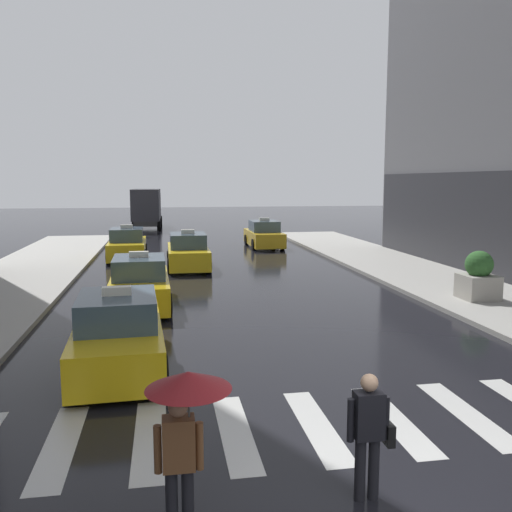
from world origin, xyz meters
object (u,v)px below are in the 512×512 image
(box_truck, at_px, (147,207))
(pedestrian_with_handbag, at_px, (369,429))
(taxi_second, at_px, (140,284))
(planter_mid_block, at_px, (478,277))
(taxi_lead, at_px, (118,335))
(taxi_third, at_px, (188,253))
(taxi_fifth, at_px, (264,235))
(pedestrian_with_umbrella, at_px, (185,409))
(taxi_fourth, at_px, (127,245))

(box_truck, xyz_separation_m, pedestrian_with_handbag, (3.81, -40.71, -0.92))
(taxi_second, distance_m, planter_mid_block, 11.05)
(taxi_second, bearing_deg, taxi_lead, -92.09)
(taxi_third, distance_m, taxi_fifth, 8.88)
(taxi_lead, relative_size, pedestrian_with_handbag, 2.80)
(pedestrian_with_handbag, bearing_deg, box_truck, 95.35)
(taxi_lead, relative_size, box_truck, 0.61)
(pedestrian_with_umbrella, distance_m, pedestrian_with_handbag, 2.38)
(box_truck, height_order, pedestrian_with_umbrella, box_truck)
(planter_mid_block, bearing_deg, pedestrian_with_handbag, -127.55)
(taxi_lead, height_order, taxi_fourth, same)
(taxi_third, xyz_separation_m, taxi_fifth, (4.94, 7.38, 0.00))
(pedestrian_with_umbrella, xyz_separation_m, planter_mid_block, (9.98, 10.36, -0.64))
(taxi_lead, distance_m, taxi_third, 13.59)
(pedestrian_with_umbrella, bearing_deg, taxi_second, 94.79)
(taxi_fifth, bearing_deg, taxi_second, -114.48)
(taxi_second, height_order, taxi_fourth, same)
(taxi_third, bearing_deg, taxi_second, -103.91)
(taxi_second, relative_size, taxi_fifth, 1.00)
(taxi_second, distance_m, pedestrian_with_umbrella, 11.80)
(taxi_lead, height_order, pedestrian_with_handbag, taxi_lead)
(taxi_lead, height_order, taxi_third, same)
(taxi_second, bearing_deg, taxi_fifth, 65.52)
(taxi_fifth, distance_m, planter_mid_block, 16.87)
(taxi_lead, relative_size, planter_mid_block, 2.88)
(box_truck, distance_m, planter_mid_block, 32.80)
(taxi_fourth, xyz_separation_m, taxi_fifth, (7.89, 4.00, 0.00))
(taxi_third, height_order, pedestrian_with_handbag, taxi_third)
(taxi_fourth, xyz_separation_m, pedestrian_with_handbag, (4.33, -22.36, 0.21))
(box_truck, xyz_separation_m, pedestrian_with_umbrella, (1.53, -41.05, -0.34))
(taxi_second, xyz_separation_m, pedestrian_with_umbrella, (0.98, -11.73, 0.79))
(taxi_third, bearing_deg, taxi_lead, -98.87)
(pedestrian_with_umbrella, bearing_deg, pedestrian_with_handbag, 8.59)
(box_truck, bearing_deg, pedestrian_with_handbag, -84.65)
(taxi_fifth, height_order, box_truck, box_truck)
(pedestrian_with_umbrella, relative_size, pedestrian_with_handbag, 1.18)
(taxi_lead, bearing_deg, taxi_fifth, 71.32)
(box_truck, bearing_deg, pedestrian_with_umbrella, -87.87)
(taxi_lead, xyz_separation_m, planter_mid_block, (11.17, 4.45, 0.15))
(taxi_second, height_order, pedestrian_with_handbag, taxi_second)
(pedestrian_with_handbag, bearing_deg, taxi_fourth, 100.97)
(taxi_fifth, xyz_separation_m, pedestrian_with_umbrella, (-5.84, -26.71, 0.79))
(taxi_fifth, height_order, pedestrian_with_handbag, taxi_fifth)
(box_truck, bearing_deg, taxi_third, -83.62)
(pedestrian_with_umbrella, height_order, pedestrian_with_handbag, pedestrian_with_umbrella)
(pedestrian_with_umbrella, distance_m, planter_mid_block, 14.39)
(taxi_fifth, height_order, pedestrian_with_umbrella, pedestrian_with_umbrella)
(taxi_lead, xyz_separation_m, taxi_fourth, (-0.85, 16.81, 0.00))
(box_truck, height_order, planter_mid_block, box_truck)
(taxi_third, relative_size, taxi_fifth, 1.00)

